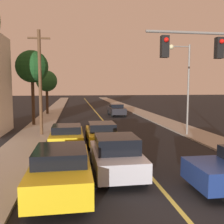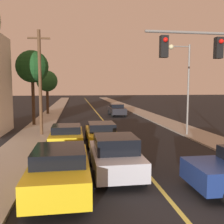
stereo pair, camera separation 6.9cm
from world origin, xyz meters
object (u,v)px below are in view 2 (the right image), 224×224
(car_far_oncoming, at_px, (117,110))
(tree_left_near, at_px, (47,81))
(car_outer_lane_front, at_px, (60,168))
(car_outer_lane_second, at_px, (67,135))
(streetlamp_right, at_px, (184,77))
(tree_left_far, at_px, (32,67))
(utility_pole_left, at_px, (40,81))
(car_near_lane_second, at_px, (101,133))
(car_near_lane_front, at_px, (115,155))

(car_far_oncoming, distance_m, tree_left_near, 9.93)
(car_outer_lane_front, distance_m, tree_left_near, 25.66)
(car_outer_lane_second, relative_size, tree_left_near, 0.70)
(streetlamp_right, bearing_deg, car_outer_lane_front, -133.76)
(car_far_oncoming, height_order, tree_left_far, tree_left_far)
(car_outer_lane_second, distance_m, tree_left_far, 10.58)
(streetlamp_right, xyz_separation_m, utility_pole_left, (-10.44, 1.57, -0.28))
(car_far_oncoming, distance_m, streetlamp_right, 14.45)
(tree_left_near, bearing_deg, utility_pole_left, -85.76)
(car_near_lane_second, xyz_separation_m, utility_pole_left, (-4.16, 3.47, 3.37))
(car_outer_lane_second, bearing_deg, utility_pole_left, 118.20)
(car_near_lane_second, distance_m, tree_left_near, 19.39)
(car_near_lane_second, bearing_deg, car_near_lane_front, -90.00)
(car_far_oncoming, bearing_deg, car_near_lane_front, 80.34)
(car_near_lane_second, height_order, tree_left_far, tree_left_far)
(car_near_lane_second, bearing_deg, car_far_oncoming, 77.02)
(car_near_lane_second, relative_size, tree_left_near, 0.76)
(car_near_lane_second, distance_m, utility_pole_left, 6.38)
(utility_pole_left, bearing_deg, tree_left_near, 94.24)
(car_far_oncoming, xyz_separation_m, tree_left_far, (-9.12, -7.03, 4.72))
(car_outer_lane_second, bearing_deg, car_far_oncoming, 69.98)
(streetlamp_right, bearing_deg, car_near_lane_second, -163.13)
(car_near_lane_second, height_order, tree_left_near, tree_left_near)
(utility_pole_left, distance_m, tree_left_far, 5.49)
(car_outer_lane_front, bearing_deg, car_near_lane_second, 72.58)
(car_near_lane_second, xyz_separation_m, tree_left_near, (-5.26, 18.31, 3.63))
(tree_left_near, bearing_deg, car_near_lane_second, -73.98)
(tree_left_far, bearing_deg, car_far_oncoming, 37.63)
(car_far_oncoming, bearing_deg, car_outer_lane_front, 75.63)
(car_near_lane_front, height_order, car_far_oncoming, car_near_lane_front)
(car_near_lane_front, height_order, tree_left_far, tree_left_far)
(car_near_lane_front, distance_m, tree_left_far, 15.89)
(car_near_lane_second, relative_size, tree_left_far, 0.62)
(car_near_lane_front, height_order, streetlamp_right, streetlamp_right)
(car_near_lane_second, bearing_deg, streetlamp_right, 16.87)
(streetlamp_right, distance_m, tree_left_near, 20.05)
(utility_pole_left, height_order, tree_left_near, utility_pole_left)
(car_outer_lane_front, height_order, tree_left_far, tree_left_far)
(car_far_oncoming, bearing_deg, streetlamp_right, 101.03)
(car_far_oncoming, bearing_deg, utility_pole_left, 57.46)
(car_near_lane_front, xyz_separation_m, tree_left_near, (-5.26, 23.86, 3.54))
(car_near_lane_front, bearing_deg, car_near_lane_second, 90.00)
(car_far_oncoming, height_order, utility_pole_left, utility_pole_left)
(tree_left_near, bearing_deg, car_far_oncoming, -16.79)
(car_outer_lane_front, xyz_separation_m, tree_left_far, (-3.34, 15.53, 4.65))
(car_near_lane_second, xyz_separation_m, car_outer_lane_second, (-2.17, -0.23, -0.03))
(utility_pole_left, xyz_separation_m, tree_left_near, (-1.10, 14.84, 0.26))
(car_outer_lane_second, relative_size, car_far_oncoming, 0.90)
(streetlamp_right, relative_size, tree_left_near, 1.16)
(tree_left_near, relative_size, tree_left_far, 0.82)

